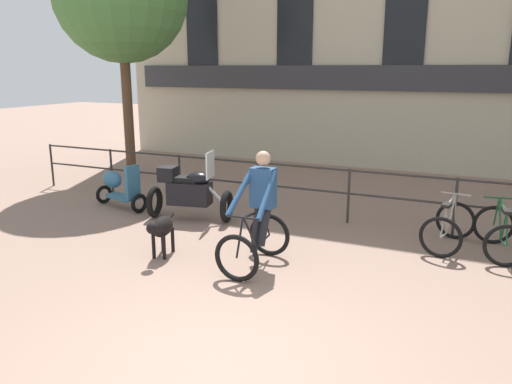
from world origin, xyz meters
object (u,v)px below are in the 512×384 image
parked_bicycle_near_lamp (448,227)px  parked_bicycle_mid_left (500,233)px  parked_scooter (119,186)px  parked_motorcycle (189,191)px  dog (161,228)px  cyclist_with_bike (258,216)px

parked_bicycle_near_lamp → parked_bicycle_mid_left: same height
parked_bicycle_mid_left → parked_scooter: size_ratio=0.90×
parked_motorcycle → parked_bicycle_near_lamp: bearing=-96.5°
dog → parked_bicycle_near_lamp: size_ratio=0.75×
dog → parked_motorcycle: size_ratio=0.53×
cyclist_with_bike → parked_bicycle_mid_left: cyclist_with_bike is taller
parked_motorcycle → parked_bicycle_near_lamp: (4.69, 0.39, -0.20)m
parked_motorcycle → cyclist_with_bike: bearing=-136.9°
parked_motorcycle → parked_scooter: (-1.79, 0.12, -0.10)m
parked_bicycle_near_lamp → parked_scooter: size_ratio=0.89×
dog → parked_bicycle_near_lamp: bearing=18.3°
parked_bicycle_near_lamp → parked_scooter: bearing=11.0°
parked_motorcycle → parked_bicycle_mid_left: bearing=-97.2°
parked_motorcycle → parked_scooter: bearing=74.9°
parked_bicycle_near_lamp → parked_scooter: parked_scooter is taller
parked_motorcycle → parked_scooter: 1.80m
cyclist_with_bike → parked_scooter: cyclist_with_bike is taller
dog → parked_scooter: size_ratio=0.67×
parked_motorcycle → parked_scooter: size_ratio=1.26×
dog → parked_bicycle_mid_left: (4.80, 2.24, -0.10)m
dog → parked_motorcycle: parked_motorcycle is taller
parked_bicycle_mid_left → cyclist_with_bike: bearing=21.3°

